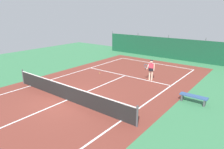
{
  "coord_description": "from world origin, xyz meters",
  "views": [
    {
      "loc": [
        9.3,
        -7.47,
        5.24
      ],
      "look_at": [
        0.68,
        3.66,
        0.9
      ],
      "focal_mm": 32.6,
      "sensor_mm": 36.0,
      "label": 1
    }
  ],
  "objects_px": {
    "parked_car": "(194,51)",
    "courtside_bench": "(194,97)",
    "tennis_net": "(67,92)",
    "tennis_ball_near_player": "(100,73)",
    "tennis_player": "(151,69)"
  },
  "relations": [
    {
      "from": "tennis_net",
      "to": "tennis_player",
      "type": "height_order",
      "value": "tennis_player"
    },
    {
      "from": "parked_car",
      "to": "courtside_bench",
      "type": "xyz_separation_m",
      "value": [
        3.93,
        -12.98,
        -0.46
      ]
    },
    {
      "from": "tennis_ball_near_player",
      "to": "courtside_bench",
      "type": "bearing_deg",
      "value": -8.13
    },
    {
      "from": "tennis_net",
      "to": "courtside_bench",
      "type": "distance_m",
      "value": 7.66
    },
    {
      "from": "parked_car",
      "to": "courtside_bench",
      "type": "height_order",
      "value": "parked_car"
    },
    {
      "from": "tennis_player",
      "to": "courtside_bench",
      "type": "relative_size",
      "value": 1.03
    },
    {
      "from": "tennis_ball_near_player",
      "to": "parked_car",
      "type": "xyz_separation_m",
      "value": [
        4.56,
        11.77,
        0.81
      ]
    },
    {
      "from": "tennis_player",
      "to": "tennis_ball_near_player",
      "type": "relative_size",
      "value": 24.85
    },
    {
      "from": "courtside_bench",
      "to": "parked_car",
      "type": "bearing_deg",
      "value": 106.84
    },
    {
      "from": "tennis_ball_near_player",
      "to": "tennis_player",
      "type": "bearing_deg",
      "value": 13.79
    },
    {
      "from": "tennis_player",
      "to": "tennis_ball_near_player",
      "type": "bearing_deg",
      "value": 7.21
    },
    {
      "from": "tennis_net",
      "to": "parked_car",
      "type": "distance_m",
      "value": 17.49
    },
    {
      "from": "tennis_player",
      "to": "courtside_bench",
      "type": "xyz_separation_m",
      "value": [
        4.04,
        -2.3,
        -0.59
      ]
    },
    {
      "from": "tennis_player",
      "to": "courtside_bench",
      "type": "bearing_deg",
      "value": 143.72
    },
    {
      "from": "tennis_player",
      "to": "courtside_bench",
      "type": "distance_m",
      "value": 4.69
    }
  ]
}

